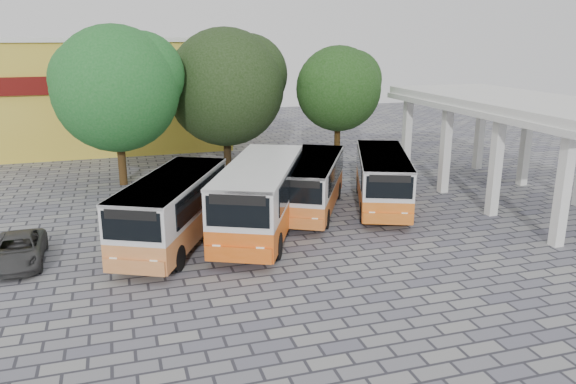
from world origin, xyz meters
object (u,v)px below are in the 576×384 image
object	(u,v)px
bus_far_left	(173,206)
parked_car	(18,250)
bus_far_right	(382,177)
bus_centre_right	(313,182)
bus_centre_left	(260,194)

from	to	relation	value
bus_far_left	parked_car	world-z (taller)	bus_far_left
bus_far_right	bus_far_left	bearing A→B (deg)	-146.15
bus_far_right	parked_car	bearing A→B (deg)	-149.28
bus_far_left	bus_centre_right	xyz separation A→B (m)	(7.04, 2.55, -0.12)
bus_centre_right	bus_far_left	bearing A→B (deg)	-131.71
bus_centre_left	parked_car	distance (m)	9.86
bus_far_right	parked_car	distance (m)	16.85
bus_centre_left	bus_far_right	distance (m)	7.15
bus_centre_left	parked_car	size ratio (longest dim) A/B	2.38
bus_far_right	parked_car	world-z (taller)	bus_far_right
bus_centre_left	bus_centre_right	size ratio (longest dim) A/B	1.18
bus_centre_right	bus_far_right	distance (m)	3.64
bus_far_left	bus_far_right	distance (m)	10.90
bus_centre_left	parked_car	bearing A→B (deg)	-151.55
bus_centre_right	parked_car	world-z (taller)	bus_centre_right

